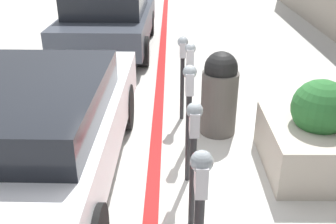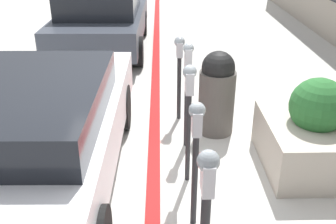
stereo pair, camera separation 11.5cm
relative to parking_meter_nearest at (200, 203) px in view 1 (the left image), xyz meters
name	(u,v)px [view 1 (the left image)]	position (x,y,z in m)	size (l,w,h in m)	color
ground_plane	(160,179)	(1.65, 0.35, -0.97)	(40.00, 40.00, 0.00)	beige
curb_strip	(154,177)	(1.65, 0.43, -0.95)	(24.50, 0.16, 0.04)	red
parking_meter_nearest	(200,203)	(0.00, 0.00, 0.00)	(0.20, 0.17, 1.42)	#232326
parking_meter_second	(194,141)	(0.87, 0.00, 0.02)	(0.18, 0.16, 1.39)	#232326
parking_meter_middle	(189,100)	(1.64, 0.02, 0.10)	(0.18, 0.15, 1.48)	#232326
parking_meter_fourth	(189,84)	(2.46, -0.02, -0.05)	(0.16, 0.14, 1.48)	#232326
parking_meter_farthest	(183,61)	(3.29, 0.05, -0.02)	(0.18, 0.16, 1.33)	#232326
planter_box	(315,137)	(1.93, -1.57, -0.53)	(1.38, 1.19, 1.19)	#B2A899
parked_car_middle	(35,129)	(1.58, 1.76, -0.24)	(4.47, 1.93, 1.35)	silver
parked_car_rear	(109,18)	(7.06, 1.70, -0.21)	(4.25, 2.01, 1.44)	#383D47
trash_bin	(219,93)	(2.86, -0.48, -0.35)	(0.52, 0.52, 1.24)	#514C47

